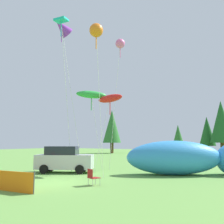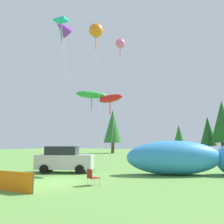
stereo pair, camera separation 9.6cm
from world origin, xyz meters
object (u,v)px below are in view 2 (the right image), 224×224
object	(u,v)px
kite_orange_flower	(96,31)
kite_red_lizard	(110,99)
kite_teal_diamond	(61,24)
folding_chair	(92,176)
parked_car	(64,159)
kite_pink_octopus	(120,44)
kite_purple_delta	(62,27)
inflatable_cat	(184,159)
kite_green_fish	(91,95)

from	to	relation	value
kite_orange_flower	kite_red_lizard	xyz separation A→B (m)	(-1.03, 3.31, -4.07)
kite_teal_diamond	folding_chair	bearing A→B (deg)	-22.63
parked_car	kite_pink_octopus	xyz separation A→B (m)	(3.28, 3.17, 9.80)
kite_orange_flower	kite_purple_delta	size ratio (longest dim) A/B	0.82
folding_chair	inflatable_cat	xyz separation A→B (m)	(3.02, 7.15, 0.63)
kite_teal_diamond	kite_orange_flower	world-z (taller)	kite_teal_diamond
folding_chair	inflatable_cat	bearing A→B (deg)	-0.89
parked_car	folding_chair	xyz separation A→B (m)	(5.38, -3.46, -0.51)
kite_pink_octopus	kite_orange_flower	xyz separation A→B (m)	(1.05, -4.94, -0.96)
kite_pink_octopus	kite_red_lizard	distance (m)	5.29
kite_green_fish	kite_red_lizard	size ratio (longest dim) A/B	1.06
parked_car	kite_red_lizard	xyz separation A→B (m)	(3.29, 1.54, 4.76)
kite_teal_diamond	kite_pink_octopus	size ratio (longest dim) A/B	1.04
kite_pink_octopus	parked_car	bearing A→B (deg)	-136.02
parked_car	kite_teal_diamond	xyz separation A→B (m)	(0.93, -1.61, 10.28)
kite_pink_octopus	kite_red_lizard	world-z (taller)	kite_pink_octopus
parked_car	kite_pink_octopus	distance (m)	10.81
kite_green_fish	kite_red_lizard	bearing A→B (deg)	13.35
inflatable_cat	kite_red_lizard	size ratio (longest dim) A/B	1.34
kite_green_fish	kite_red_lizard	distance (m)	1.66
kite_orange_flower	kite_purple_delta	world-z (taller)	kite_purple_delta
inflatable_cat	kite_orange_flower	xyz separation A→B (m)	(-4.07, -5.45, 8.71)
kite_purple_delta	kite_red_lizard	bearing A→B (deg)	30.12
folding_chair	parked_car	bearing A→B (deg)	79.25
kite_purple_delta	kite_green_fish	distance (m)	6.13
folding_chair	kite_purple_delta	size ratio (longest dim) A/B	0.07
kite_teal_diamond	parked_car	bearing A→B (deg)	120.01
kite_green_fish	kite_pink_octopus	bearing A→B (deg)	52.19
kite_red_lizard	kite_orange_flower	bearing A→B (deg)	-72.66
folding_chair	kite_pink_octopus	size ratio (longest dim) A/B	0.08
kite_purple_delta	kite_teal_diamond	bearing A→B (deg)	-46.65
kite_pink_octopus	kite_orange_flower	distance (m)	5.14
folding_chair	kite_teal_diamond	bearing A→B (deg)	89.37
parked_car	kite_red_lizard	distance (m)	5.99
kite_purple_delta	kite_orange_flower	bearing A→B (deg)	-16.28
folding_chair	kite_red_lizard	distance (m)	7.56
kite_pink_octopus	kite_red_lizard	bearing A→B (deg)	-89.58
kite_green_fish	kite_orange_flower	bearing A→B (deg)	-48.53
kite_orange_flower	kite_green_fish	bearing A→B (deg)	131.47
parked_car	kite_red_lizard	world-z (taller)	kite_red_lizard
kite_red_lizard	kite_purple_delta	bearing A→B (deg)	-149.88
inflatable_cat	kite_purple_delta	world-z (taller)	kite_purple_delta
parked_car	kite_pink_octopus	size ratio (longest dim) A/B	0.41
kite_pink_octopus	kite_green_fish	size ratio (longest dim) A/B	1.72
parked_car	kite_teal_diamond	world-z (taller)	kite_teal_diamond
folding_chair	kite_teal_diamond	size ratio (longest dim) A/B	0.08
kite_teal_diamond	kite_orange_flower	distance (m)	3.70
inflatable_cat	kite_green_fish	xyz separation A→B (m)	(-6.67, -2.52, 5.05)
folding_chair	kite_purple_delta	distance (m)	12.92
kite_orange_flower	kite_red_lizard	distance (m)	5.35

